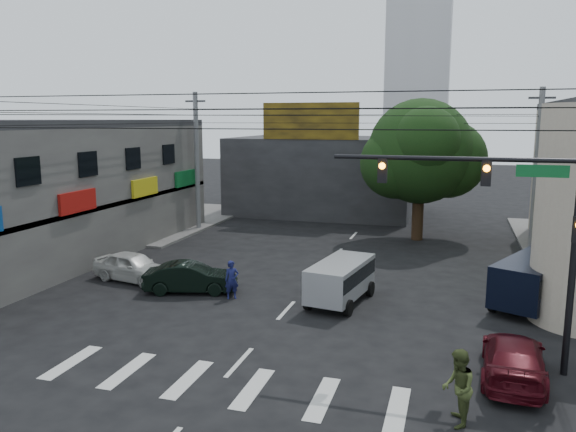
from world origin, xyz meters
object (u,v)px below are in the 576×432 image
at_px(white_compact, 133,267).
at_px(navy_van, 534,282).
at_px(street_tree, 420,152).
at_px(dark_sedan, 191,278).
at_px(pedestrian_olive, 458,388).
at_px(maroon_sedan, 513,358).
at_px(traffic_officer, 232,280).
at_px(utility_pole_far_left, 197,162).
at_px(traffic_gantry, 514,211).
at_px(utility_pole_far_right, 537,170).
at_px(silver_minivan, 341,282).

distance_m(white_compact, navy_van, 17.47).
height_order(street_tree, dark_sedan, street_tree).
relative_size(street_tree, pedestrian_olive, 4.50).
height_order(maroon_sedan, traffic_officer, traffic_officer).
distance_m(white_compact, pedestrian_olive, 16.91).
bearing_deg(navy_van, maroon_sedan, -166.11).
height_order(utility_pole_far_left, white_compact, utility_pole_far_left).
bearing_deg(dark_sedan, navy_van, -97.31).
height_order(traffic_gantry, pedestrian_olive, traffic_gantry).
relative_size(utility_pole_far_right, navy_van, 1.73).
xyz_separation_m(traffic_gantry, maroon_sedan, (0.19, -0.71, -4.21)).
bearing_deg(street_tree, maroon_sedan, -77.89).
bearing_deg(street_tree, navy_van, -65.27).
bearing_deg(utility_pole_far_left, pedestrian_olive, -50.80).
height_order(street_tree, pedestrian_olive, street_tree).
xyz_separation_m(traffic_gantry, utility_pole_far_left, (-18.32, 17.00, -0.23)).
xyz_separation_m(white_compact, pedestrian_olive, (14.50, -8.70, 0.29)).
bearing_deg(navy_van, dark_sedan, 123.85).
bearing_deg(maroon_sedan, silver_minivan, -37.20).
distance_m(utility_pole_far_left, dark_sedan, 14.69).
xyz_separation_m(street_tree, traffic_gantry, (3.82, -18.00, -0.64)).
height_order(traffic_gantry, white_compact, traffic_gantry).
relative_size(utility_pole_far_left, dark_sedan, 2.19).
height_order(traffic_officer, pedestrian_olive, pedestrian_olive).
relative_size(utility_pole_far_right, white_compact, 2.17).
bearing_deg(traffic_officer, white_compact, 136.83).
distance_m(maroon_sedan, navy_van, 7.19).
height_order(utility_pole_far_right, navy_van, utility_pole_far_right).
distance_m(navy_van, pedestrian_olive, 10.55).
distance_m(street_tree, silver_minivan, 14.36).
xyz_separation_m(utility_pole_far_right, maroon_sedan, (-2.49, -17.71, -3.98)).
bearing_deg(navy_van, utility_pole_far_left, 86.57).
xyz_separation_m(utility_pole_far_left, pedestrian_olive, (16.96, -20.80, -3.63)).
bearing_deg(maroon_sedan, white_compact, -15.86).
relative_size(utility_pole_far_right, dark_sedan, 2.19).
height_order(utility_pole_far_right, white_compact, utility_pole_far_right).
relative_size(maroon_sedan, navy_van, 0.82).
xyz_separation_m(traffic_officer, pedestrian_olive, (9.09, -7.59, 0.16)).
bearing_deg(navy_van, traffic_gantry, -168.92).
xyz_separation_m(traffic_gantry, white_compact, (-15.86, 4.90, -4.15)).
bearing_deg(white_compact, pedestrian_olive, -109.35).
bearing_deg(maroon_sedan, utility_pole_far_right, -94.58).
xyz_separation_m(utility_pole_far_left, utility_pole_far_right, (21.00, 0.00, 0.00)).
xyz_separation_m(silver_minivan, pedestrian_olive, (4.61, -8.37, 0.11)).
bearing_deg(street_tree, utility_pole_far_right, -8.75).
height_order(navy_van, traffic_officer, navy_van).
height_order(dark_sedan, white_compact, white_compact).
bearing_deg(utility_pole_far_left, street_tree, 3.95).
distance_m(traffic_gantry, white_compact, 17.11).
height_order(dark_sedan, silver_minivan, silver_minivan).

